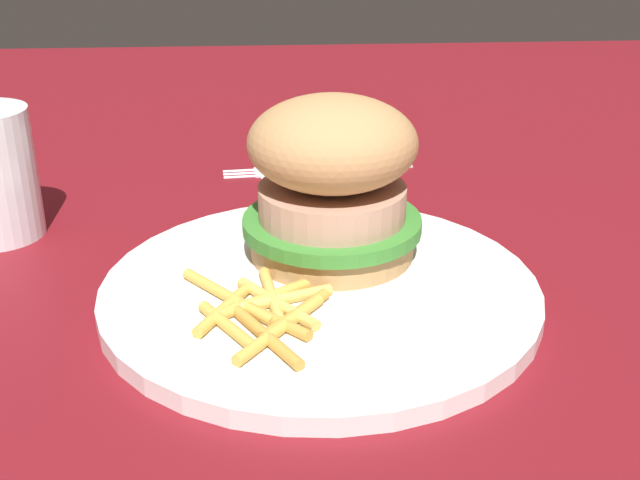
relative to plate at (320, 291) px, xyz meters
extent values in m
plane|color=maroon|center=(0.02, 0.02, -0.01)|extent=(1.60, 1.60, 0.00)
cylinder|color=white|center=(0.00, 0.00, 0.00)|extent=(0.28, 0.28, 0.01)
cylinder|color=tan|center=(0.04, -0.01, 0.01)|extent=(0.11, 0.11, 0.02)
cylinder|color=#387F2D|center=(0.04, -0.01, 0.03)|extent=(0.12, 0.12, 0.01)
cylinder|color=tan|center=(0.04, -0.01, 0.04)|extent=(0.10, 0.10, 0.02)
ellipsoid|color=tan|center=(0.04, -0.01, 0.08)|extent=(0.11, 0.11, 0.06)
cylinder|color=#E5B251|center=(-0.03, 0.03, 0.01)|extent=(0.06, 0.05, 0.01)
cylinder|color=gold|center=(-0.04, 0.02, 0.01)|extent=(0.05, 0.04, 0.01)
cylinder|color=#E5B251|center=(-0.03, 0.02, 0.01)|extent=(0.03, 0.06, 0.01)
cylinder|color=gold|center=(-0.07, 0.03, 0.01)|extent=(0.06, 0.04, 0.01)
cylinder|color=gold|center=(-0.05, 0.06, 0.01)|extent=(0.05, 0.04, 0.01)
cylinder|color=gold|center=(-0.02, 0.06, 0.01)|extent=(0.07, 0.06, 0.01)
cylinder|color=gold|center=(-0.05, 0.03, 0.01)|extent=(0.04, 0.04, 0.01)
cylinder|color=gold|center=(-0.02, 0.03, 0.01)|extent=(0.05, 0.07, 0.01)
cylinder|color=gold|center=(-0.04, 0.06, 0.01)|extent=(0.05, 0.03, 0.01)
cylinder|color=#E5B251|center=(-0.02, 0.03, 0.01)|extent=(0.06, 0.02, 0.01)
cylinder|color=gold|center=(-0.06, 0.03, 0.01)|extent=(0.07, 0.05, 0.01)
cube|color=white|center=(0.24, -0.01, -0.01)|extent=(0.13, 0.13, 0.00)
cube|color=silver|center=(0.25, -0.05, 0.00)|extent=(0.02, 0.11, 0.00)
cube|color=silver|center=(0.24, 0.03, 0.00)|extent=(0.03, 0.04, 0.00)
cylinder|color=silver|center=(0.25, 0.06, 0.00)|extent=(0.01, 0.03, 0.00)
cylinder|color=silver|center=(0.24, 0.06, 0.00)|extent=(0.01, 0.03, 0.00)
cylinder|color=silver|center=(0.23, 0.06, 0.00)|extent=(0.01, 0.03, 0.00)
camera|label=1|loc=(-0.45, 0.03, 0.25)|focal=45.64mm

